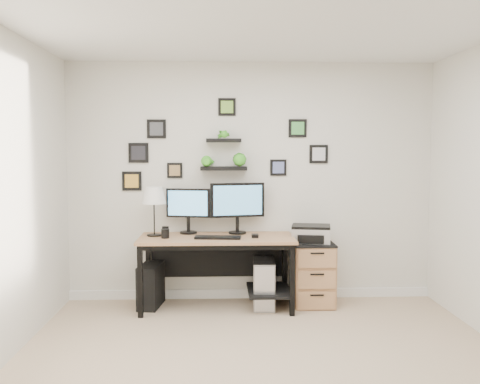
{
  "coord_description": "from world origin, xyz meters",
  "views": [
    {
      "loc": [
        -0.35,
        -3.86,
        1.65
      ],
      "look_at": [
        -0.13,
        1.83,
        1.2
      ],
      "focal_mm": 40.0,
      "sensor_mm": 36.0,
      "label": 1
    }
  ],
  "objects_px": {
    "pc_tower_grey": "(264,283)",
    "monitor_left": "(188,207)",
    "monitor_right": "(238,204)",
    "printer": "(311,234)",
    "mug": "(165,234)",
    "pc_tower_black": "(151,285)",
    "desk": "(220,248)",
    "file_cabinet": "(313,273)",
    "table_lamp": "(154,197)"
  },
  "relations": [
    {
      "from": "monitor_right",
      "to": "mug",
      "type": "distance_m",
      "value": 0.84
    },
    {
      "from": "monitor_right",
      "to": "printer",
      "type": "distance_m",
      "value": 0.84
    },
    {
      "from": "monitor_left",
      "to": "table_lamp",
      "type": "height_order",
      "value": "table_lamp"
    },
    {
      "from": "mug",
      "to": "desk",
      "type": "bearing_deg",
      "value": 9.89
    },
    {
      "from": "pc_tower_grey",
      "to": "mug",
      "type": "bearing_deg",
      "value": -174.48
    },
    {
      "from": "mug",
      "to": "printer",
      "type": "height_order",
      "value": "printer"
    },
    {
      "from": "monitor_right",
      "to": "desk",
      "type": "bearing_deg",
      "value": -139.46
    },
    {
      "from": "desk",
      "to": "table_lamp",
      "type": "height_order",
      "value": "table_lamp"
    },
    {
      "from": "mug",
      "to": "file_cabinet",
      "type": "height_order",
      "value": "mug"
    },
    {
      "from": "monitor_left",
      "to": "file_cabinet",
      "type": "xyz_separation_m",
      "value": [
        1.33,
        -0.13,
        -0.7
      ]
    },
    {
      "from": "monitor_right",
      "to": "table_lamp",
      "type": "relative_size",
      "value": 1.13
    },
    {
      "from": "table_lamp",
      "to": "file_cabinet",
      "type": "relative_size",
      "value": 0.77
    },
    {
      "from": "pc_tower_black",
      "to": "printer",
      "type": "xyz_separation_m",
      "value": [
        1.7,
        0.01,
        0.54
      ]
    },
    {
      "from": "monitor_right",
      "to": "pc_tower_black",
      "type": "height_order",
      "value": "monitor_right"
    },
    {
      "from": "monitor_right",
      "to": "printer",
      "type": "relative_size",
      "value": 1.3
    },
    {
      "from": "desk",
      "to": "pc_tower_grey",
      "type": "distance_m",
      "value": 0.6
    },
    {
      "from": "pc_tower_black",
      "to": "desk",
      "type": "bearing_deg",
      "value": 4.06
    },
    {
      "from": "monitor_right",
      "to": "monitor_left",
      "type": "bearing_deg",
      "value": 176.61
    },
    {
      "from": "monitor_left",
      "to": "table_lamp",
      "type": "xyz_separation_m",
      "value": [
        -0.35,
        -0.14,
        0.13
      ]
    },
    {
      "from": "monitor_left",
      "to": "desk",
      "type": "bearing_deg",
      "value": -29.28
    },
    {
      "from": "monitor_left",
      "to": "mug",
      "type": "xyz_separation_m",
      "value": [
        -0.22,
        -0.29,
        -0.24
      ]
    },
    {
      "from": "table_lamp",
      "to": "pc_tower_black",
      "type": "xyz_separation_m",
      "value": [
        -0.04,
        -0.01,
        -0.94
      ]
    },
    {
      "from": "monitor_right",
      "to": "pc_tower_grey",
      "type": "bearing_deg",
      "value": -30.43
    },
    {
      "from": "mug",
      "to": "pc_tower_grey",
      "type": "height_order",
      "value": "mug"
    },
    {
      "from": "mug",
      "to": "file_cabinet",
      "type": "distance_m",
      "value": 1.62
    },
    {
      "from": "pc_tower_grey",
      "to": "monitor_left",
      "type": "bearing_deg",
      "value": 166.59
    },
    {
      "from": "monitor_right",
      "to": "table_lamp",
      "type": "bearing_deg",
      "value": -173.19
    },
    {
      "from": "pc_tower_black",
      "to": "file_cabinet",
      "type": "height_order",
      "value": "file_cabinet"
    },
    {
      "from": "monitor_left",
      "to": "table_lamp",
      "type": "distance_m",
      "value": 0.39
    },
    {
      "from": "file_cabinet",
      "to": "table_lamp",
      "type": "bearing_deg",
      "value": -179.91
    },
    {
      "from": "pc_tower_grey",
      "to": "file_cabinet",
      "type": "height_order",
      "value": "file_cabinet"
    },
    {
      "from": "monitor_left",
      "to": "monitor_right",
      "type": "distance_m",
      "value": 0.53
    },
    {
      "from": "mug",
      "to": "printer",
      "type": "relative_size",
      "value": 0.21
    },
    {
      "from": "desk",
      "to": "table_lamp",
      "type": "relative_size",
      "value": 3.11
    },
    {
      "from": "desk",
      "to": "mug",
      "type": "height_order",
      "value": "mug"
    },
    {
      "from": "monitor_right",
      "to": "file_cabinet",
      "type": "height_order",
      "value": "monitor_right"
    },
    {
      "from": "printer",
      "to": "monitor_right",
      "type": "bearing_deg",
      "value": 172.08
    },
    {
      "from": "file_cabinet",
      "to": "mug",
      "type": "bearing_deg",
      "value": -174.25
    },
    {
      "from": "pc_tower_black",
      "to": "pc_tower_grey",
      "type": "distance_m",
      "value": 1.19
    },
    {
      "from": "desk",
      "to": "monitor_left",
      "type": "bearing_deg",
      "value": 150.72
    },
    {
      "from": "mug",
      "to": "pc_tower_black",
      "type": "height_order",
      "value": "mug"
    },
    {
      "from": "desk",
      "to": "pc_tower_grey",
      "type": "xyz_separation_m",
      "value": [
        0.46,
        0.0,
        -0.38
      ]
    },
    {
      "from": "table_lamp",
      "to": "file_cabinet",
      "type": "distance_m",
      "value": 1.87
    },
    {
      "from": "mug",
      "to": "printer",
      "type": "distance_m",
      "value": 1.53
    },
    {
      "from": "monitor_left",
      "to": "pc_tower_black",
      "type": "distance_m",
      "value": 0.91
    },
    {
      "from": "monitor_right",
      "to": "file_cabinet",
      "type": "xyz_separation_m",
      "value": [
        0.8,
        -0.1,
        -0.74
      ]
    },
    {
      "from": "desk",
      "to": "monitor_right",
      "type": "relative_size",
      "value": 2.74
    },
    {
      "from": "pc_tower_grey",
      "to": "printer",
      "type": "height_order",
      "value": "printer"
    },
    {
      "from": "monitor_left",
      "to": "mug",
      "type": "relative_size",
      "value": 5.2
    },
    {
      "from": "file_cabinet",
      "to": "printer",
      "type": "distance_m",
      "value": 0.43
    }
  ]
}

